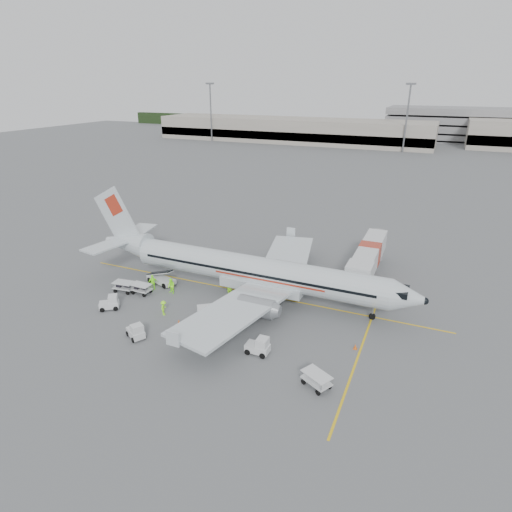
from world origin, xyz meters
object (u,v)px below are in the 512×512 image
at_px(aircraft, 256,252).
at_px(tug_mid, 135,330).
at_px(belt_loader, 161,273).
at_px(tug_aft, 109,302).
at_px(jet_bridge, 369,261).
at_px(tug_fore, 257,345).

bearing_deg(aircraft, tug_mid, -119.37).
xyz_separation_m(belt_loader, tug_mid, (4.68, -10.83, -0.54)).
relative_size(aircraft, belt_loader, 7.91).
relative_size(aircraft, tug_mid, 19.13).
height_order(aircraft, tug_mid, aircraft).
xyz_separation_m(aircraft, tug_aft, (-13.16, -9.04, -4.54)).
height_order(aircraft, belt_loader, aircraft).
bearing_deg(jet_bridge, tug_aft, -141.33).
relative_size(jet_bridge, tug_mid, 8.28).
height_order(jet_bridge, tug_fore, jet_bridge).
distance_m(aircraft, tug_fore, 11.99).
height_order(belt_loader, tug_fore, belt_loader).
distance_m(aircraft, tug_aft, 16.60).
bearing_deg(tug_fore, aircraft, 114.08).
distance_m(aircraft, tug_mid, 14.96).
bearing_deg(tug_aft, belt_loader, 43.71).
bearing_deg(tug_aft, tug_fore, -38.95).
bearing_deg(tug_fore, tug_mid, -169.19).
height_order(aircraft, tug_aft, aircraft).
bearing_deg(belt_loader, jet_bridge, 41.87).
height_order(tug_fore, tug_mid, tug_fore).
relative_size(aircraft, tug_fore, 18.15).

